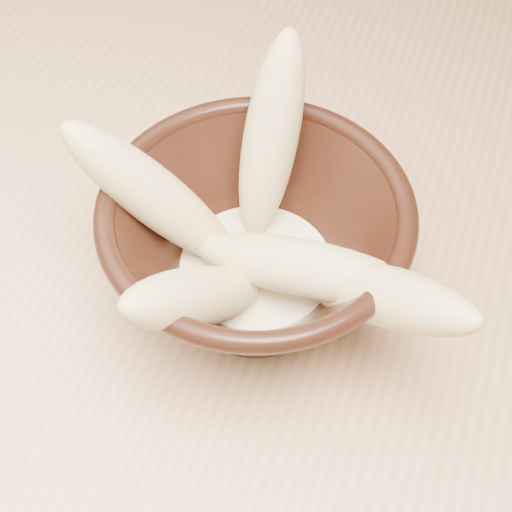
{
  "coord_description": "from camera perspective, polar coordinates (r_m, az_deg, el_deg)",
  "views": [
    {
      "loc": [
        -0.07,
        -0.42,
        1.25
      ],
      "look_at": [
        -0.18,
        -0.12,
        0.81
      ],
      "focal_mm": 50.0,
      "sensor_mm": 36.0,
      "label": 1
    }
  ],
  "objects": [
    {
      "name": "banana_across",
      "position": [
        0.5,
        3.67,
        -0.97
      ],
      "size": [
        0.18,
        0.06,
        0.08
      ],
      "primitive_type": "ellipsoid",
      "rotation": [
        1.33,
        0.0,
        1.49
      ],
      "color": "#D2C17C",
      "rests_on": "bowl"
    },
    {
      "name": "banana_front",
      "position": [
        0.48,
        -4.81,
        -3.32
      ],
      "size": [
        0.1,
        0.14,
        0.13
      ],
      "primitive_type": "ellipsoid",
      "rotation": [
        0.83,
        0.0,
        -0.44
      ],
      "color": "#D2C17C",
      "rests_on": "bowl"
    },
    {
      "name": "banana_right",
      "position": [
        0.48,
        9.28,
        -2.87
      ],
      "size": [
        0.17,
        0.12,
        0.14
      ],
      "primitive_type": "ellipsoid",
      "rotation": [
        0.95,
        0.0,
        1.06
      ],
      "color": "#D2C17C",
      "rests_on": "bowl"
    },
    {
      "name": "banana_left",
      "position": [
        0.52,
        -8.13,
        4.74
      ],
      "size": [
        0.15,
        0.06,
        0.15
      ],
      "primitive_type": "ellipsoid",
      "rotation": [
        0.73,
        0.0,
        -1.4
      ],
      "color": "#D2C17C",
      "rests_on": "bowl"
    },
    {
      "name": "bowl",
      "position": [
        0.53,
        -0.0,
        0.67
      ],
      "size": [
        0.23,
        0.23,
        0.12
      ],
      "rotation": [
        0.0,
        0.0,
        0.23
      ],
      "color": "black",
      "rests_on": "table"
    },
    {
      "name": "table",
      "position": [
        0.72,
        16.82,
        -2.78
      ],
      "size": [
        1.2,
        0.8,
        0.75
      ],
      "color": "tan",
      "rests_on": "ground"
    },
    {
      "name": "banana_upright",
      "position": [
        0.54,
        1.19,
        9.39
      ],
      "size": [
        0.04,
        0.11,
        0.16
      ],
      "primitive_type": "ellipsoid",
      "rotation": [
        0.49,
        0.0,
        3.13
      ],
      "color": "#D2C17C",
      "rests_on": "bowl"
    },
    {
      "name": "milk_puddle",
      "position": [
        0.56,
        0.0,
        -1.19
      ],
      "size": [
        0.13,
        0.13,
        0.02
      ],
      "primitive_type": "cylinder",
      "color": "#F8E8C8",
      "rests_on": "bowl"
    }
  ]
}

